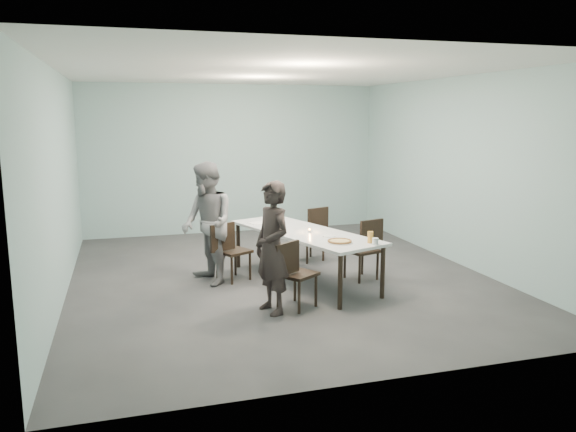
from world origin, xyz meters
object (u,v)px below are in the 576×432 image
object	(u,v)px
chair_far_right	(313,230)
side_plate	(329,236)
beer_glass	(370,237)
diner_near	(272,248)
amber_tumbler	(271,221)
chair_near_left	(293,270)
diner_far	(207,224)
water_tumbler	(375,241)
chair_far_left	(229,247)
pizza	(340,241)
table	(304,235)
tealight	(310,231)
chair_near_right	(366,245)

from	to	relation	value
chair_far_right	side_plate	distance (m)	1.65
beer_glass	diner_near	bearing A→B (deg)	-173.96
side_plate	amber_tumbler	distance (m)	1.21
chair_near_left	beer_glass	size ratio (longest dim) A/B	5.80
diner_far	side_plate	size ratio (longest dim) A/B	9.72
diner_near	water_tumbler	bearing A→B (deg)	73.83
chair_far_left	water_tumbler	xyz separation A→B (m)	(1.64, -1.43, 0.29)
water_tumbler	pizza	bearing A→B (deg)	148.61
beer_glass	diner_far	bearing A→B (deg)	146.57
chair_near_left	side_plate	size ratio (longest dim) A/B	4.83
table	diner_far	bearing A→B (deg)	167.48
beer_glass	tealight	size ratio (longest dim) A/B	2.68
beer_glass	amber_tumbler	world-z (taller)	beer_glass
diner_far	amber_tumbler	xyz separation A→B (m)	(1.02, 0.34, -0.09)
chair_near_right	tealight	size ratio (longest dim) A/B	15.54
diner_near	amber_tumbler	xyz separation A→B (m)	(0.44, 1.76, -0.02)
table	chair_near_left	size ratio (longest dim) A/B	3.16
diner_near	water_tumbler	size ratio (longest dim) A/B	17.99
side_plate	beer_glass	xyz separation A→B (m)	(0.38, -0.53, 0.07)
diner_near	beer_glass	xyz separation A→B (m)	(1.36, 0.14, 0.02)
amber_tumbler	tealight	bearing A→B (deg)	-64.00
table	amber_tumbler	world-z (taller)	amber_tumbler
chair_near_left	table	bearing A→B (deg)	31.57
water_tumbler	tealight	world-z (taller)	water_tumbler
diner_far	diner_near	bearing A→B (deg)	8.02
side_plate	water_tumbler	world-z (taller)	water_tumbler
chair_near_right	pizza	xyz separation A→B (m)	(-0.72, -0.76, 0.27)
side_plate	tealight	bearing A→B (deg)	117.86
chair_near_right	chair_far_right	distance (m)	1.31
side_plate	tealight	world-z (taller)	tealight
chair_near_left	water_tumbler	distance (m)	1.14
water_tumbler	tealight	bearing A→B (deg)	119.88
table	water_tumbler	bearing A→B (deg)	-61.22
chair_near_right	pizza	size ratio (longest dim) A/B	2.56
chair_far_right	chair_far_left	bearing A→B (deg)	8.18
chair_far_left	beer_glass	distance (m)	2.11
pizza	beer_glass	bearing A→B (deg)	-17.25
pizza	tealight	xyz separation A→B (m)	(-0.17, 0.73, 0.00)
pizza	amber_tumbler	bearing A→B (deg)	109.74
side_plate	tealight	size ratio (longest dim) A/B	3.21
table	diner_near	size ratio (longest dim) A/B	1.70
chair_near_left	chair_far_right	xyz separation A→B (m)	(1.03, 2.24, 0.00)
diner_far	beer_glass	distance (m)	2.32
chair_far_left	chair_near_right	bearing A→B (deg)	-39.95
chair_near_left	chair_far_left	bearing A→B (deg)	76.93
diner_far	side_plate	xyz separation A→B (m)	(1.56, -0.74, -0.12)
chair_far_left	pizza	world-z (taller)	chair_far_left
diner_far	water_tumbler	size ratio (longest dim) A/B	19.45
chair_far_right	chair_near_right	bearing A→B (deg)	87.86
table	side_plate	bearing A→B (deg)	-64.39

